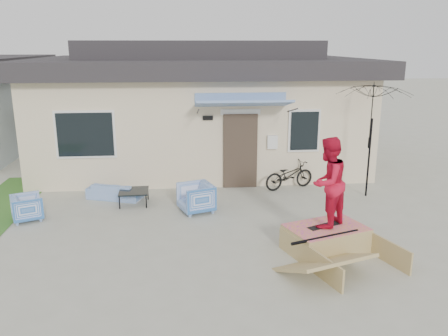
{
  "coord_description": "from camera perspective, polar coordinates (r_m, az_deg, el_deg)",
  "views": [
    {
      "loc": [
        -0.59,
        -7.91,
        3.95
      ],
      "look_at": [
        0.3,
        1.8,
        1.3
      ],
      "focal_mm": 36.67,
      "sensor_mm": 36.0,
      "label": 1
    }
  ],
  "objects": [
    {
      "name": "ground",
      "position": [
        8.86,
        -0.89,
        -11.27
      ],
      "size": [
        90.0,
        90.0,
        0.0
      ],
      "primitive_type": "plane",
      "color": "#A4A391",
      "rests_on": "ground"
    },
    {
      "name": "house",
      "position": [
        16.04,
        -3.11,
        7.98
      ],
      "size": [
        10.8,
        8.49,
        4.1
      ],
      "color": "beige",
      "rests_on": "ground"
    },
    {
      "name": "loveseat",
      "position": [
        12.37,
        -13.45,
        -2.48
      ],
      "size": [
        1.49,
        0.87,
        0.56
      ],
      "primitive_type": "imported",
      "rotation": [
        0.0,
        0.0,
        2.81
      ],
      "color": "#2462B4",
      "rests_on": "ground"
    },
    {
      "name": "armchair_left",
      "position": [
        11.51,
        -23.34,
        -4.4
      ],
      "size": [
        0.81,
        0.83,
        0.66
      ],
      "primitive_type": "imported",
      "rotation": [
        0.0,
        0.0,
        1.98
      ],
      "color": "#2462B4",
      "rests_on": "ground"
    },
    {
      "name": "armchair_right",
      "position": [
        11.09,
        -3.52,
        -3.54
      ],
      "size": [
        0.92,
        0.95,
        0.78
      ],
      "primitive_type": "imported",
      "rotation": [
        0.0,
        0.0,
        -1.23
      ],
      "color": "#2462B4",
      "rests_on": "ground"
    },
    {
      "name": "coffee_table",
      "position": [
        11.87,
        -11.14,
        -3.6
      ],
      "size": [
        0.76,
        0.76,
        0.36
      ],
      "primitive_type": "cube",
      "rotation": [
        0.0,
        0.0,
        0.04
      ],
      "color": "black",
      "rests_on": "ground"
    },
    {
      "name": "bicycle",
      "position": [
        12.93,
        8.14,
        -0.51
      ],
      "size": [
        1.6,
        1.0,
        0.97
      ],
      "primitive_type": "imported",
      "rotation": [
        0.0,
        0.0,
        1.91
      ],
      "color": "black",
      "rests_on": "ground"
    },
    {
      "name": "patio_umbrella",
      "position": [
        12.49,
        17.87,
        4.32
      ],
      "size": [
        2.14,
        2.02,
        2.2
      ],
      "color": "black",
      "rests_on": "ground"
    },
    {
      "name": "skate_ramp",
      "position": [
        9.31,
        12.56,
        -8.61
      ],
      "size": [
        2.04,
        2.35,
        0.49
      ],
      "primitive_type": null,
      "rotation": [
        0.0,
        0.0,
        0.33
      ],
      "color": "tan",
      "rests_on": "ground"
    },
    {
      "name": "skateboard",
      "position": [
        9.24,
        12.47,
        -6.97
      ],
      "size": [
        0.77,
        0.48,
        0.05
      ],
      "primitive_type": "cube",
      "rotation": [
        0.0,
        0.0,
        0.42
      ],
      "color": "black",
      "rests_on": "skate_ramp"
    },
    {
      "name": "skater",
      "position": [
        8.95,
        12.8,
        -1.59
      ],
      "size": [
        1.09,
        1.07,
        1.76
      ],
      "primitive_type": "imported",
      "rotation": [
        0.0,
        0.0,
        3.87
      ],
      "color": "red",
      "rests_on": "skateboard"
    }
  ]
}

